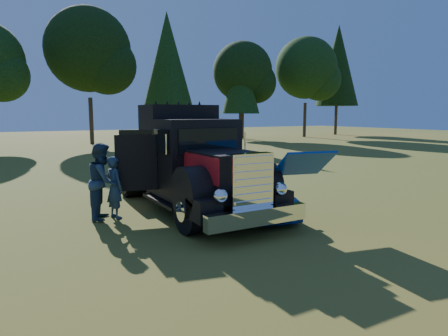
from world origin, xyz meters
TOP-DOWN VIEW (x-y plane):
  - ground at (0.00, 0.00)m, footprint 120.00×120.00m
  - treeline at (-1.98, 27.45)m, footprint 72.10×24.04m
  - diamond_t_truck at (1.29, 3.05)m, footprint 3.36×7.16m
  - hotrod_coupe at (2.60, 1.83)m, footprint 2.25×4.23m
  - spectator_near at (-0.84, 3.24)m, footprint 0.53×0.68m
  - spectator_far at (-1.12, 3.34)m, footprint 1.09×1.19m

SIDE VIEW (x-z plane):
  - ground at x=0.00m, z-range 0.00..0.00m
  - hotrod_coupe at x=2.60m, z-range -0.30..1.59m
  - spectator_near at x=-0.84m, z-range 0.00..1.64m
  - spectator_far at x=-1.12m, z-range 0.00..2.00m
  - diamond_t_truck at x=1.29m, z-range -0.22..2.78m
  - treeline at x=-1.98m, z-range 0.74..14.58m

